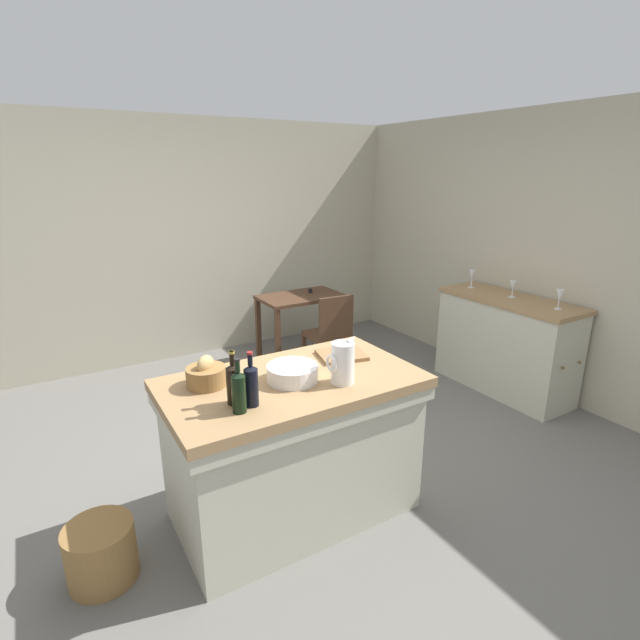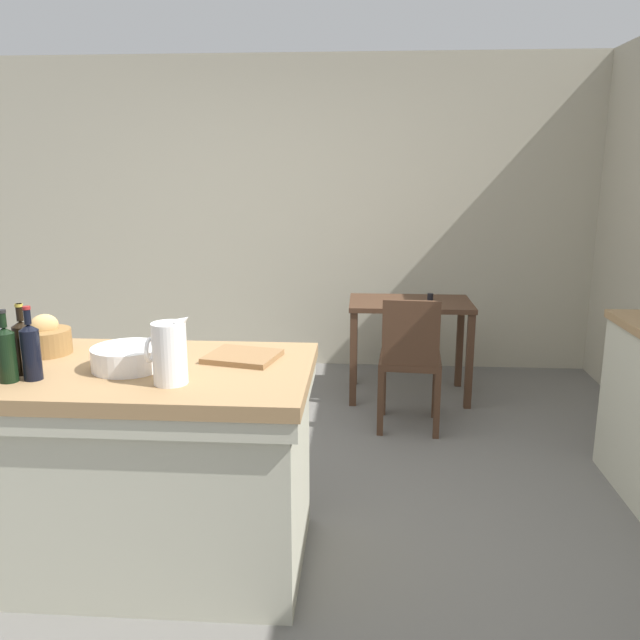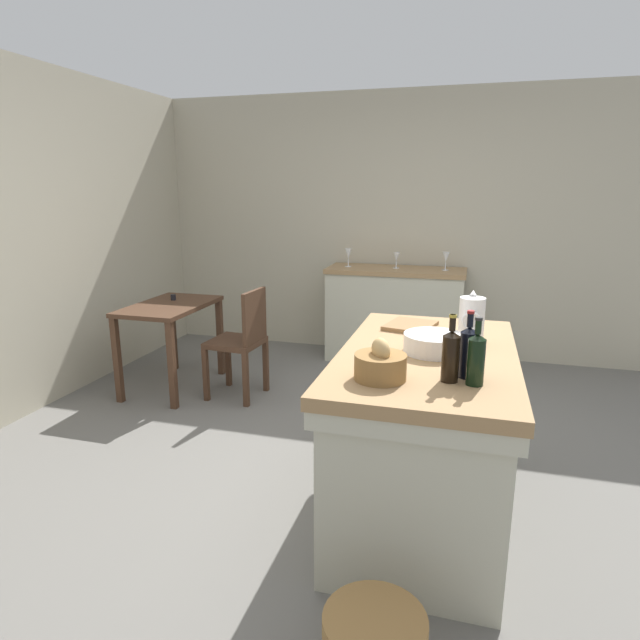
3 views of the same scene
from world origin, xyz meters
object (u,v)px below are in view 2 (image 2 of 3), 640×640
object	(u,v)px
island_table	(140,459)
wooden_chair	(410,359)
wine_bottle_dark	(31,350)
cutting_board	(243,356)
pitcher	(169,353)
wine_bottle_green	(6,353)
writing_desk	(410,317)
wash_bowl	(128,358)
bread_basket	(45,340)
wine_bottle_amber	(23,346)

from	to	relation	value
island_table	wooden_chair	bearing A→B (deg)	51.37
wine_bottle_dark	cutting_board	bearing A→B (deg)	23.03
pitcher	wine_bottle_green	bearing A→B (deg)	-177.91
writing_desk	pitcher	bearing A→B (deg)	-113.86
island_table	wash_bowl	world-z (taller)	wash_bowl
wooden_chair	pitcher	world-z (taller)	pitcher
wash_bowl	bread_basket	world-z (taller)	bread_basket
bread_basket	wine_bottle_dark	distance (m)	0.37
island_table	wine_bottle_green	size ratio (longest dim) A/B	5.20
writing_desk	wooden_chair	size ratio (longest dim) A/B	1.00
wooden_chair	wine_bottle_amber	world-z (taller)	wine_bottle_amber
bread_basket	wine_bottle_amber	distance (m)	0.29
wooden_chair	wine_bottle_green	world-z (taller)	wine_bottle_green
wooden_chair	wine_bottle_green	size ratio (longest dim) A/B	3.18
wash_bowl	bread_basket	bearing A→B (deg)	156.88
writing_desk	bread_basket	size ratio (longest dim) A/B	4.10
island_table	wine_bottle_dark	xyz separation A→B (m)	(-0.33, -0.19, 0.53)
wash_bowl	pitcher	bearing A→B (deg)	-36.89
wooden_chair	cutting_board	distance (m)	1.70
wash_bowl	wine_bottle_dark	size ratio (longest dim) A/B	1.01
bread_basket	wine_bottle_amber	world-z (taller)	wine_bottle_amber
wine_bottle_green	cutting_board	bearing A→B (deg)	22.91
writing_desk	wine_bottle_green	world-z (taller)	wine_bottle_green
wooden_chair	wine_bottle_amber	bearing A→B (deg)	-134.39
bread_basket	wine_bottle_amber	size ratio (longest dim) A/B	0.77
wash_bowl	wine_bottle_green	distance (m)	0.45
wash_bowl	wine_bottle_amber	size ratio (longest dim) A/B	1.03
bread_basket	cutting_board	bearing A→B (deg)	-1.67
bread_basket	wine_bottle_green	world-z (taller)	wine_bottle_green
island_table	wine_bottle_green	bearing A→B (deg)	-151.86
wash_bowl	cutting_board	distance (m)	0.47
wash_bowl	bread_basket	xyz separation A→B (m)	(-0.44, 0.19, 0.02)
wash_bowl	wine_bottle_dark	world-z (taller)	wine_bottle_dark
bread_basket	wine_bottle_green	distance (m)	0.39
wine_bottle_dark	writing_desk	bearing A→B (deg)	56.20
writing_desk	pitcher	size ratio (longest dim) A/B	3.22
wine_bottle_amber	wine_bottle_green	bearing A→B (deg)	-96.63
writing_desk	wooden_chair	bearing A→B (deg)	-93.31
writing_desk	wash_bowl	world-z (taller)	wash_bowl
wash_bowl	cutting_board	xyz separation A→B (m)	(0.44, 0.16, -0.03)
bread_basket	cutting_board	xyz separation A→B (m)	(0.88, -0.03, -0.05)
wooden_chair	pitcher	xyz separation A→B (m)	(-1.04, -1.76, 0.53)
bread_basket	wine_bottle_amber	bearing A→B (deg)	-79.31
wooden_chair	cutting_board	size ratio (longest dim) A/B	3.11
island_table	pitcher	bearing A→B (deg)	-42.20
pitcher	wash_bowl	xyz separation A→B (m)	(-0.23, 0.17, -0.08)
wine_bottle_amber	wine_bottle_green	size ratio (longest dim) A/B	1.01
pitcher	writing_desk	bearing A→B (deg)	66.14
wash_bowl	wooden_chair	bearing A→B (deg)	51.59
island_table	writing_desk	distance (m)	2.58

